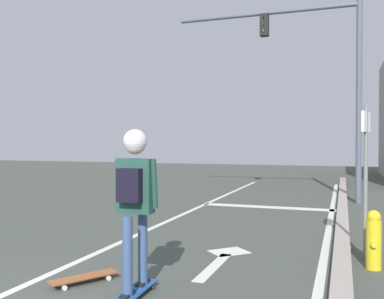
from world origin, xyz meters
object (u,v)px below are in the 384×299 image
object	(u,v)px
traffic_signal_mast	(316,61)
street_sign_post	(366,158)
skateboard	(135,291)
skater	(135,187)
fire_hydrant	(374,240)
spare_skateboard	(84,277)

from	to	relation	value
traffic_signal_mast	street_sign_post	world-z (taller)	traffic_signal_mast
skateboard	traffic_signal_mast	bearing A→B (deg)	80.64
skateboard	skater	bearing A→B (deg)	-87.71
street_sign_post	fire_hydrant	xyz separation A→B (m)	(0.08, -0.56, -1.08)
skateboard	skater	distance (m)	1.16
street_sign_post	fire_hydrant	distance (m)	1.22
street_sign_post	traffic_signal_mast	bearing A→B (deg)	100.12
skateboard	spare_skateboard	xyz separation A→B (m)	(-0.79, 0.19, 0.01)
spare_skateboard	traffic_signal_mast	distance (m)	9.49
skateboard	traffic_signal_mast	size ratio (longest dim) A/B	0.14
skateboard	street_sign_post	distance (m)	3.82
street_sign_post	spare_skateboard	bearing A→B (deg)	-144.20
skateboard	traffic_signal_mast	world-z (taller)	traffic_signal_mast
skateboard	fire_hydrant	size ratio (longest dim) A/B	1.02
traffic_signal_mast	street_sign_post	xyz separation A→B (m)	(1.07, -5.98, -2.56)
spare_skateboard	street_sign_post	size ratio (longest dim) A/B	0.36
spare_skateboard	fire_hydrant	xyz separation A→B (m)	(3.34, 1.80, 0.32)
street_sign_post	fire_hydrant	world-z (taller)	street_sign_post
traffic_signal_mast	fire_hydrant	world-z (taller)	traffic_signal_mast
skater	spare_skateboard	size ratio (longest dim) A/B	2.18
skateboard	street_sign_post	xyz separation A→B (m)	(2.47, 2.54, 1.41)
traffic_signal_mast	fire_hydrant	bearing A→B (deg)	-80.03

